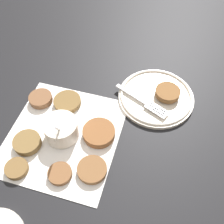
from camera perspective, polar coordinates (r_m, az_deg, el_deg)
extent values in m
plane|color=black|center=(0.72, -9.33, -6.65)|extent=(4.00, 4.00, 0.00)
cube|color=white|center=(0.73, -10.50, -5.01)|extent=(0.36, 0.34, 0.00)
cylinder|color=silver|center=(0.71, -11.00, -3.71)|extent=(0.09, 0.09, 0.05)
cylinder|color=orange|center=(0.71, -10.87, -4.15)|extent=(0.08, 0.08, 0.03)
cone|color=silver|center=(0.67, -12.13, -5.88)|extent=(0.02, 0.02, 0.02)
cylinder|color=silver|center=(0.66, -11.53, -3.96)|extent=(0.05, 0.02, 0.09)
cylinder|color=brown|center=(0.78, -9.71, 2.21)|extent=(0.08, 0.08, 0.02)
cylinder|color=brown|center=(0.73, -17.97, -6.34)|extent=(0.07, 0.07, 0.02)
cylinder|color=brown|center=(0.81, -15.28, 2.83)|extent=(0.07, 0.07, 0.02)
cylinder|color=brown|center=(0.67, -11.34, -13.00)|extent=(0.06, 0.06, 0.01)
cylinder|color=brown|center=(0.71, -2.88, -4.55)|extent=(0.09, 0.09, 0.02)
cylinder|color=brown|center=(0.70, -20.06, -11.46)|extent=(0.06, 0.06, 0.01)
cylinder|color=brown|center=(0.66, -4.36, -12.39)|extent=(0.07, 0.07, 0.01)
cylinder|color=silver|center=(0.80, 9.52, 3.17)|extent=(0.23, 0.23, 0.01)
torus|color=silver|center=(0.80, 9.59, 3.50)|extent=(0.22, 0.22, 0.01)
cylinder|color=brown|center=(0.79, 12.00, 4.19)|extent=(0.07, 0.07, 0.02)
cube|color=silver|center=(0.78, 4.26, 3.93)|extent=(0.07, 0.10, 0.00)
cube|color=silver|center=(0.76, 9.67, 0.53)|extent=(0.06, 0.07, 0.00)
cube|color=black|center=(0.75, 9.39, 0.31)|extent=(0.03, 0.05, 0.00)
cube|color=black|center=(0.75, 9.70, 0.64)|extent=(0.03, 0.05, 0.00)
cube|color=black|center=(0.76, 10.00, 0.97)|extent=(0.03, 0.05, 0.00)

